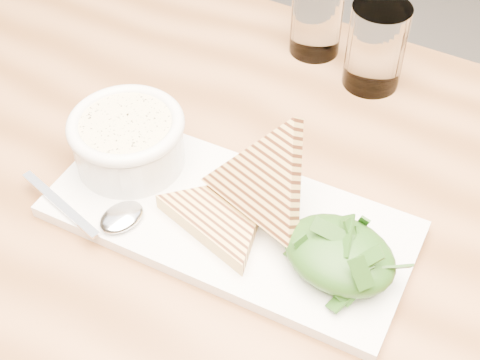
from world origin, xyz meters
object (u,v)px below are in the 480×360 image
Objects in this scene: table_top at (242,205)px; soup_bowl at (129,145)px; platter at (229,219)px; glass_near at (317,17)px; glass_far at (376,46)px.

soup_bowl reaches higher than table_top.
platter is (0.01, -0.04, 0.03)m from table_top.
glass_near is at bearing 104.86° from table_top.
soup_bowl is at bearing -98.86° from glass_near.
soup_bowl is 0.33m from glass_far.
glass_near is (0.05, 0.32, 0.01)m from soup_bowl.
soup_bowl is 1.16× the size of glass_near.
table_top is 0.30m from glass_near.
glass_far is (0.10, -0.02, 0.00)m from glass_near.
table_top is 0.14m from soup_bowl.
soup_bowl is at bearing 179.45° from platter.
platter is 0.34m from glass_near.
platter is at bearing -74.79° from glass_near.
soup_bowl is 1.08× the size of glass_far.
glass_near reaches higher than table_top.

